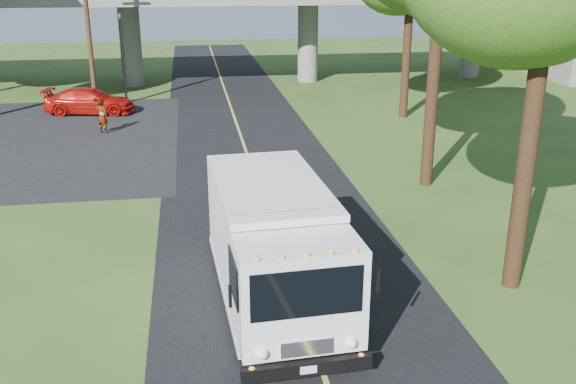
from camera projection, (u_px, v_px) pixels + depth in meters
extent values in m
plane|color=#2D4F1C|center=(305.00, 323.00, 14.60)|extent=(120.00, 120.00, 0.00)
cube|color=black|center=(257.00, 184.00, 23.91)|extent=(7.00, 90.00, 0.02)
cube|color=black|center=(3.00, 141.00, 29.76)|extent=(16.00, 18.00, 0.01)
cube|color=gold|center=(257.00, 183.00, 23.90)|extent=(0.12, 90.00, 0.01)
cube|color=slate|center=(562.00, 33.00, 47.05)|extent=(4.00, 10.00, 6.00)
cylinder|color=slate|center=(131.00, 45.00, 42.64)|extent=(1.40, 1.40, 5.40)
cylinder|color=slate|center=(308.00, 42.00, 44.39)|extent=(1.40, 1.40, 5.40)
cylinder|color=slate|center=(472.00, 39.00, 46.13)|extent=(1.40, 1.40, 5.40)
cylinder|color=black|center=(123.00, 59.00, 37.08)|extent=(0.14, 0.14, 5.20)
imported|color=black|center=(120.00, 23.00, 36.42)|extent=(0.18, 0.22, 1.10)
cylinder|color=#472D19|center=(88.00, 29.00, 34.37)|extent=(0.26, 0.26, 9.00)
cylinder|color=#382314|center=(527.00, 153.00, 15.17)|extent=(0.44, 0.44, 7.00)
cylinder|color=#382314|center=(433.00, 81.00, 22.60)|extent=(0.44, 0.44, 7.70)
cylinder|color=#382314|center=(407.00, 54.00, 33.44)|extent=(0.44, 0.44, 6.65)
cube|color=white|center=(268.00, 223.00, 15.72)|extent=(2.71, 4.65, 2.31)
cube|color=white|center=(296.00, 287.00, 12.82)|extent=(2.56, 1.98, 2.11)
cube|color=black|center=(307.00, 293.00, 11.87)|extent=(2.16, 0.20, 0.98)
cube|color=black|center=(307.00, 368.00, 12.30)|extent=(2.57, 0.32, 0.29)
cube|color=white|center=(271.00, 282.00, 15.81)|extent=(2.79, 6.08, 0.18)
cylinder|color=black|center=(244.00, 337.00, 13.18)|extent=(0.34, 0.94, 0.92)
cylinder|color=black|center=(342.00, 326.00, 13.60)|extent=(0.34, 0.94, 0.92)
cylinder|color=black|center=(221.00, 251.00, 17.16)|extent=(0.34, 0.94, 0.92)
cylinder|color=black|center=(297.00, 244.00, 17.57)|extent=(0.34, 0.94, 0.92)
imported|color=#B1120A|center=(90.00, 101.00, 35.06)|extent=(5.04, 2.62, 1.40)
imported|color=gray|center=(102.00, 116.00, 30.88)|extent=(0.73, 0.67, 1.68)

